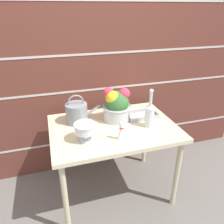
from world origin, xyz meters
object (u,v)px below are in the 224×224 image
(watering_can, at_px, (77,113))
(figurine_vase, at_px, (121,132))
(wire_tray, at_px, (142,116))
(glass_decanter, at_px, (150,114))
(crystal_pedestal_bowl, at_px, (85,129))
(flower_planter, at_px, (117,105))

(watering_can, distance_m, figurine_vase, 0.48)
(wire_tray, bearing_deg, watering_can, 173.09)
(glass_decanter, bearing_deg, figurine_vase, -157.29)
(crystal_pedestal_bowl, bearing_deg, flower_planter, 37.81)
(crystal_pedestal_bowl, distance_m, flower_planter, 0.43)
(glass_decanter, height_order, wire_tray, glass_decanter)
(watering_can, bearing_deg, figurine_vase, -53.81)
(glass_decanter, distance_m, figurine_vase, 0.33)
(watering_can, xyz_separation_m, crystal_pedestal_bowl, (0.01, -0.32, 0.01))
(flower_planter, bearing_deg, watering_can, 171.81)
(wire_tray, bearing_deg, flower_planter, 174.95)
(watering_can, height_order, figurine_vase, watering_can)
(crystal_pedestal_bowl, height_order, wire_tray, crystal_pedestal_bowl)
(watering_can, relative_size, crystal_pedestal_bowl, 1.90)
(flower_planter, relative_size, figurine_vase, 1.95)
(crystal_pedestal_bowl, bearing_deg, wire_tray, 22.47)
(glass_decanter, bearing_deg, watering_can, 156.37)
(watering_can, distance_m, glass_decanter, 0.64)
(crystal_pedestal_bowl, distance_m, figurine_vase, 0.28)
(watering_can, height_order, glass_decanter, glass_decanter)
(watering_can, distance_m, wire_tray, 0.61)
(crystal_pedestal_bowl, bearing_deg, glass_decanter, 5.95)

